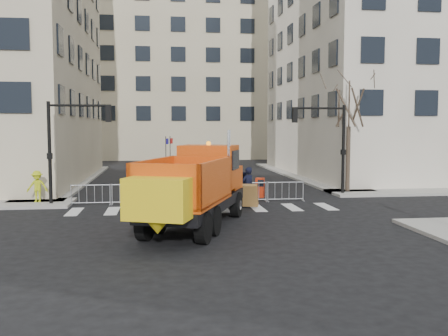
{
  "coord_description": "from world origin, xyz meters",
  "views": [
    {
      "loc": [
        -2.38,
        -19.07,
        4.07
      ],
      "look_at": [
        0.41,
        2.5,
        2.3
      ],
      "focal_mm": 40.0,
      "sensor_mm": 36.0,
      "label": 1
    }
  ],
  "objects": [
    {
      "name": "crowd_barriers",
      "position": [
        -0.75,
        7.6,
        0.55
      ],
      "size": [
        12.6,
        0.6,
        1.1
      ],
      "primitive_type": null,
      "color": "#9EA0A5",
      "rests_on": "ground"
    },
    {
      "name": "cop_c",
      "position": [
        2.08,
        6.85,
        0.86
      ],
      "size": [
        1.08,
        0.89,
        1.73
      ],
      "primitive_type": "imported",
      "rotation": [
        0.0,
        0.0,
        3.7
      ],
      "color": "black",
      "rests_on": "ground"
    },
    {
      "name": "street_tree",
      "position": [
        9.2,
        10.5,
        3.75
      ],
      "size": [
        3.0,
        3.0,
        7.5
      ],
      "primitive_type": null,
      "color": "#382B21",
      "rests_on": "ground"
    },
    {
      "name": "sidewalk_back",
      "position": [
        0.0,
        8.5,
        0.07
      ],
      "size": [
        64.0,
        5.0,
        0.15
      ],
      "primitive_type": "cube",
      "color": "gray",
      "rests_on": "ground"
    },
    {
      "name": "traffic_light_left",
      "position": [
        -8.0,
        7.5,
        2.7
      ],
      "size": [
        0.18,
        0.18,
        5.4
      ],
      "primitive_type": "cylinder",
      "color": "black",
      "rests_on": "ground"
    },
    {
      "name": "newspaper_box",
      "position": [
        3.19,
        8.22,
        0.7
      ],
      "size": [
        0.57,
        0.55,
        1.1
      ],
      "primitive_type": "cube",
      "rotation": [
        0.0,
        0.0,
        -0.41
      ],
      "color": "#B5270D",
      "rests_on": "sidewalk_back"
    },
    {
      "name": "ground",
      "position": [
        0.0,
        0.0,
        0.0
      ],
      "size": [
        120.0,
        120.0,
        0.0
      ],
      "primitive_type": "plane",
      "color": "black",
      "rests_on": "ground"
    },
    {
      "name": "cop_a",
      "position": [
        2.09,
        5.96,
        1.02
      ],
      "size": [
        0.89,
        0.81,
        2.05
      ],
      "primitive_type": "imported",
      "rotation": [
        0.0,
        0.0,
        3.68
      ],
      "color": "black",
      "rests_on": "ground"
    },
    {
      "name": "worker",
      "position": [
        -8.78,
        7.99,
        0.98
      ],
      "size": [
        1.1,
        0.67,
        1.66
      ],
      "primitive_type": "imported",
      "rotation": [
        0.0,
        0.0,
        -0.05
      ],
      "color": "#B5C417",
      "rests_on": "sidewalk_back"
    },
    {
      "name": "plow_truck",
      "position": [
        -1.03,
        0.74,
        1.76
      ],
      "size": [
        6.18,
        10.52,
        3.97
      ],
      "rotation": [
        0.0,
        0.0,
        1.21
      ],
      "color": "black",
      "rests_on": "ground"
    },
    {
      "name": "cop_b",
      "position": [
        1.29,
        6.78,
        0.89
      ],
      "size": [
        0.99,
        0.85,
        1.77
      ],
      "primitive_type": "imported",
      "rotation": [
        0.0,
        0.0,
        3.37
      ],
      "color": "black",
      "rests_on": "ground"
    },
    {
      "name": "traffic_light_right",
      "position": [
        8.5,
        9.5,
        2.7
      ],
      "size": [
        0.18,
        0.18,
        5.4
      ],
      "primitive_type": "cylinder",
      "color": "black",
      "rests_on": "ground"
    },
    {
      "name": "building_far",
      "position": [
        0.0,
        52.0,
        12.0
      ],
      "size": [
        30.0,
        18.0,
        24.0
      ],
      "primitive_type": "cube",
      "color": "#B7AA8C",
      "rests_on": "ground"
    }
  ]
}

